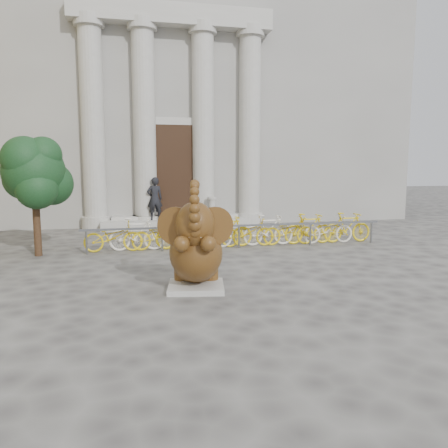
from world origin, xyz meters
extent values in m
plane|color=#474442|center=(0.00, 0.00, 0.00)|extent=(80.00, 80.00, 0.00)
cube|color=gray|center=(0.00, 15.00, 6.00)|extent=(22.00, 10.00, 12.00)
cube|color=#A8A59E|center=(0.00, 9.80, 8.40)|extent=(8.00, 1.00, 0.80)
cube|color=black|center=(0.00, 9.92, 2.30)|extent=(2.40, 0.16, 4.00)
cylinder|color=#A8A59E|center=(-3.20, 9.80, 4.00)|extent=(0.90, 0.90, 8.00)
cylinder|color=#A8A59E|center=(-1.20, 9.80, 4.00)|extent=(0.90, 0.90, 8.00)
cylinder|color=#A8A59E|center=(1.20, 9.80, 4.00)|extent=(0.90, 0.90, 8.00)
cylinder|color=#A8A59E|center=(3.20, 9.80, 4.00)|extent=(0.90, 0.90, 8.00)
cube|color=#A8A59E|center=(0.00, 9.40, 0.18)|extent=(6.00, 1.20, 0.36)
cube|color=#A8A59E|center=(-0.58, 0.26, 0.06)|extent=(1.28, 1.19, 0.11)
ellipsoid|color=black|center=(-0.54, 0.51, 0.45)|extent=(1.08, 1.05, 0.72)
ellipsoid|color=black|center=(-0.58, 0.28, 0.77)|extent=(1.29, 1.52, 1.17)
cylinder|color=black|center=(-0.82, 0.70, 0.26)|extent=(0.39, 0.39, 0.29)
cylinder|color=black|center=(-0.22, 0.60, 0.26)|extent=(0.39, 0.39, 0.29)
cylinder|color=black|center=(-0.90, -0.12, 0.99)|extent=(0.38, 0.71, 0.45)
cylinder|color=black|center=(-0.41, -0.20, 0.99)|extent=(0.38, 0.71, 0.45)
ellipsoid|color=black|center=(-0.65, -0.12, 1.40)|extent=(0.88, 0.84, 0.90)
cylinder|color=black|center=(-1.00, 0.08, 1.35)|extent=(0.71, 0.40, 0.77)
cylinder|color=black|center=(-0.25, -0.05, 1.35)|extent=(0.77, 0.17, 0.77)
cone|color=beige|center=(-0.82, -0.32, 1.22)|extent=(0.10, 0.26, 0.12)
cone|color=beige|center=(-0.55, -0.36, 1.22)|extent=(0.18, 0.27, 0.12)
cube|color=slate|center=(1.41, 4.51, 0.70)|extent=(9.45, 0.06, 0.06)
cylinder|color=slate|center=(-3.11, 4.51, 0.35)|extent=(0.06, 0.06, 0.70)
cylinder|color=slate|center=(-0.95, 4.51, 0.35)|extent=(0.06, 0.06, 0.70)
cylinder|color=slate|center=(1.41, 4.51, 0.35)|extent=(0.06, 0.06, 0.70)
cylinder|color=slate|center=(3.77, 4.51, 0.35)|extent=(0.06, 0.06, 0.70)
cylinder|color=slate|center=(5.93, 4.51, 0.35)|extent=(0.06, 0.06, 0.70)
imported|color=yellow|center=(-2.37, 4.76, 0.50)|extent=(1.70, 0.50, 1.00)
imported|color=white|center=(-1.68, 4.76, 0.50)|extent=(1.66, 0.47, 1.00)
imported|color=yellow|center=(-1.00, 4.76, 0.50)|extent=(1.70, 0.50, 1.00)
imported|color=yellow|center=(-0.31, 4.76, 0.50)|extent=(1.66, 0.47, 1.00)
imported|color=white|center=(0.38, 4.76, 0.50)|extent=(1.70, 0.50, 1.00)
imported|color=yellow|center=(1.06, 4.76, 0.50)|extent=(1.66, 0.47, 1.00)
imported|color=yellow|center=(1.75, 4.76, 0.50)|extent=(1.70, 0.50, 1.00)
imported|color=white|center=(2.44, 4.76, 0.50)|extent=(1.66, 0.47, 1.00)
imported|color=yellow|center=(3.13, 4.76, 0.50)|extent=(1.70, 0.50, 1.00)
imported|color=yellow|center=(3.81, 4.76, 0.50)|extent=(1.66, 0.47, 1.00)
imported|color=white|center=(4.50, 4.76, 0.50)|extent=(1.70, 0.50, 1.00)
imported|color=yellow|center=(5.19, 4.76, 0.50)|extent=(1.66, 0.47, 1.00)
cylinder|color=#332114|center=(-4.44, 4.59, 1.02)|extent=(0.20, 0.20, 2.03)
sphere|color=black|center=(-4.44, 4.59, 2.37)|extent=(1.69, 1.69, 1.69)
sphere|color=black|center=(-4.04, 4.81, 2.03)|extent=(1.24, 1.24, 1.24)
sphere|color=black|center=(-4.78, 4.87, 2.14)|extent=(1.13, 1.13, 1.13)
sphere|color=black|center=(-4.32, 4.25, 1.92)|extent=(1.13, 1.13, 1.13)
sphere|color=black|center=(-4.61, 4.36, 2.71)|extent=(1.24, 1.24, 1.24)
sphere|color=black|center=(-4.15, 4.47, 2.82)|extent=(1.02, 1.02, 1.02)
imported|color=black|center=(-0.88, 9.28, 1.22)|extent=(0.69, 0.51, 1.72)
cylinder|color=#A8A59E|center=(1.43, 9.10, 0.42)|extent=(0.37, 0.37, 0.11)
cylinder|color=#A8A59E|center=(1.43, 9.10, 0.77)|extent=(0.26, 0.26, 0.83)
cylinder|color=#A8A59E|center=(1.43, 9.10, 1.22)|extent=(0.37, 0.37, 0.09)
camera|label=1|loc=(-1.88, -8.40, 2.53)|focal=35.00mm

